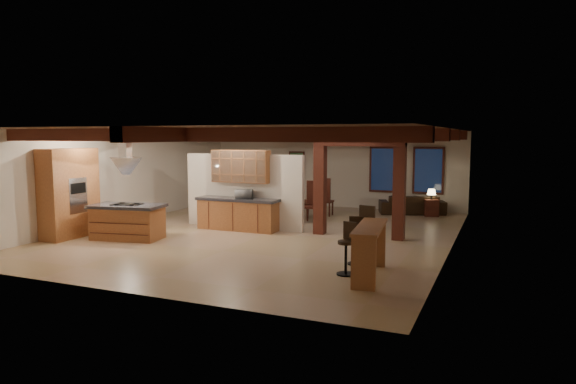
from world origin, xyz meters
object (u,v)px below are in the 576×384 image
at_px(kitchen_island, 128,221).
at_px(dining_table, 297,209).
at_px(sofa, 412,204).
at_px(bar_counter, 370,243).

relative_size(kitchen_island, dining_table, 1.25).
bearing_deg(sofa, kitchen_island, 30.82).
distance_m(dining_table, sofa, 4.17).
height_order(kitchen_island, sofa, kitchen_island).
bearing_deg(dining_table, bar_counter, -38.92).
height_order(dining_table, bar_counter, bar_counter).
bearing_deg(kitchen_island, bar_counter, -9.56).
relative_size(kitchen_island, bar_counter, 1.02).
height_order(dining_table, sofa, sofa).
relative_size(kitchen_island, sofa, 0.90).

